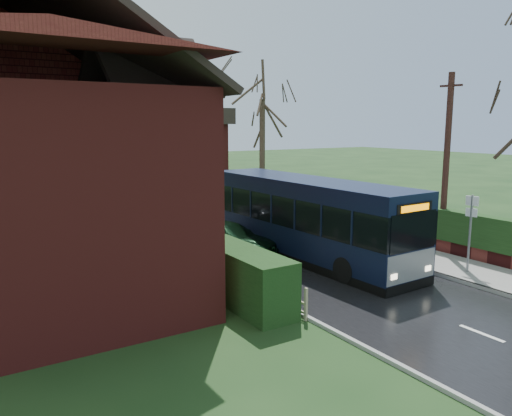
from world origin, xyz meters
TOP-DOWN VIEW (x-y plane):
  - ground at (0.00, 0.00)m, footprint 140.00×140.00m
  - road at (0.00, 10.00)m, footprint 6.00×100.00m
  - pavement at (4.25, 10.00)m, footprint 2.50×100.00m
  - kerb_right at (3.05, 10.00)m, footprint 0.12×100.00m
  - kerb_left at (-3.05, 10.00)m, footprint 0.12×100.00m
  - front_hedge at (-3.90, 5.00)m, footprint 1.20×16.00m
  - picket_fence at (-3.15, 5.00)m, footprint 0.10×16.00m
  - right_wall_hedge at (5.80, 10.00)m, footprint 0.60×50.00m
  - brick_house at (-8.73, 4.78)m, footprint 9.30×14.60m
  - bus at (0.80, 2.03)m, footprint 2.64×10.13m
  - car_silver at (-2.80, 6.04)m, footprint 2.49×4.54m
  - car_green at (-1.60, 4.00)m, footprint 3.38×4.74m
  - car_distant at (-1.02, 42.74)m, footprint 1.53×4.05m
  - bus_stop_sign at (4.00, -2.78)m, footprint 0.16×0.42m
  - telegraph_pole at (5.80, -0.33)m, footprint 0.24×0.91m
  - tree_right_far at (6.00, 13.22)m, footprint 4.89×4.89m

SIDE VIEW (x-z plane):
  - ground at x=0.00m, z-range 0.00..0.00m
  - road at x=0.00m, z-range 0.00..0.02m
  - kerb_left at x=-3.05m, z-range 0.00..0.10m
  - pavement at x=4.25m, z-range 0.00..0.14m
  - kerb_right at x=3.05m, z-range 0.00..0.14m
  - picket_fence at x=-3.15m, z-range 0.00..0.90m
  - car_green at x=-1.60m, z-range 0.00..1.27m
  - car_distant at x=-1.02m, z-range 0.00..1.32m
  - car_silver at x=-2.80m, z-range 0.00..1.46m
  - front_hedge at x=-3.90m, z-range 0.00..1.60m
  - right_wall_hedge at x=5.80m, z-range 0.12..1.92m
  - bus at x=0.80m, z-range -0.01..3.04m
  - bus_stop_sign at x=4.00m, z-range 0.44..3.23m
  - telegraph_pole at x=5.80m, z-range 0.04..7.12m
  - brick_house at x=-8.73m, z-range -0.77..9.53m
  - tree_right_far at x=6.00m, z-range 2.33..11.77m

